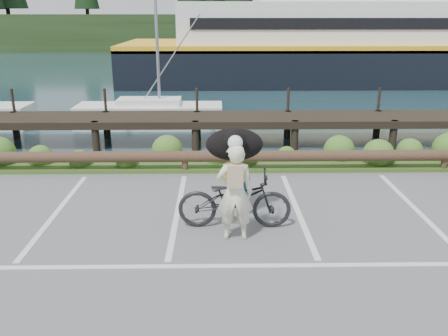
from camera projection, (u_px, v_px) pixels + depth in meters
The scene contains 7 objects.
ground at pixel (169, 255), 8.39m from camera, with size 72.00×72.00×0.00m, color #57575A.
harbor_backdrop at pixel (213, 38), 83.03m from camera, with size 170.00×160.00×30.00m.
vegetation_strip at pixel (187, 163), 13.41m from camera, with size 34.00×1.60×0.10m, color #3D5B21.
log_rail at pixel (185, 172), 12.76m from camera, with size 32.00×0.30×0.60m, color #443021, non-canonical shape.
bicycle at pixel (234, 199), 9.34m from camera, with size 0.78×2.23×1.17m, color black.
cyclist at pixel (235, 192), 8.74m from camera, with size 0.68×0.45×1.86m, color #ECEAC8.
dog at pixel (234, 144), 9.73m from camera, with size 1.18×0.58×0.68m, color black.
Camera 1 is at (0.85, -7.51, 4.07)m, focal length 38.00 mm.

